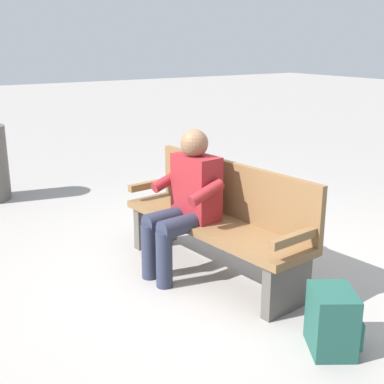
% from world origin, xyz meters
% --- Properties ---
extents(ground_plane, '(40.00, 40.00, 0.00)m').
position_xyz_m(ground_plane, '(0.00, 0.00, 0.00)').
color(ground_plane, gray).
extents(bench_near, '(1.84, 0.65, 0.90)m').
position_xyz_m(bench_near, '(0.01, -0.07, 0.46)').
color(bench_near, brown).
rests_on(bench_near, ground).
extents(person_seated, '(0.60, 0.60, 1.18)m').
position_xyz_m(person_seated, '(0.13, 0.17, 0.63)').
color(person_seated, maroon).
rests_on(person_seated, ground).
extents(backpack, '(0.41, 0.40, 0.40)m').
position_xyz_m(backpack, '(-1.30, 0.02, 0.20)').
color(backpack, '#1E4C42').
rests_on(backpack, ground).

